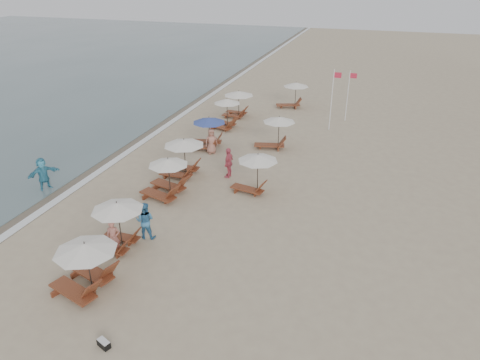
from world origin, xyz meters
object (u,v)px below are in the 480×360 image
(lounger_station_6, at_px, (237,102))
(flag_pole_near, at_px, (332,97))
(lounger_station_3, at_px, (181,157))
(inland_station_2, at_px, (292,93))
(inland_station_1, at_px, (275,130))
(lounger_station_1, at_px, (116,223))
(beachgoer_far_b, at_px, (211,141))
(lounger_station_0, at_px, (83,266))
(duffel_bag, at_px, (104,344))
(lounger_station_4, at_px, (206,133))
(lounger_station_5, at_px, (224,114))
(beachgoer_far_a, at_px, (229,163))
(beachgoer_mid_a, at_px, (145,221))
(inland_station_0, at_px, (254,169))
(lounger_station_2, at_px, (165,179))
(waterline_walker, at_px, (43,174))
(beachgoer_near, at_px, (113,238))

(lounger_station_6, distance_m, flag_pole_near, 8.04)
(lounger_station_3, bearing_deg, inland_station_2, 78.32)
(inland_station_1, bearing_deg, lounger_station_1, -104.81)
(inland_station_2, xyz_separation_m, beachgoer_far_b, (-2.90, -12.26, -0.44))
(lounger_station_0, distance_m, duffel_bag, 3.47)
(lounger_station_0, height_order, duffel_bag, lounger_station_0)
(lounger_station_4, height_order, inland_station_2, inland_station_2)
(lounger_station_5, height_order, beachgoer_far_a, lounger_station_5)
(lounger_station_5, bearing_deg, beachgoer_mid_a, -83.44)
(beachgoer_mid_a, bearing_deg, duffel_bag, 95.87)
(lounger_station_4, distance_m, beachgoer_far_a, 4.99)
(lounger_station_6, distance_m, beachgoer_far_a, 11.77)
(lounger_station_5, relative_size, inland_station_0, 0.93)
(lounger_station_6, xyz_separation_m, flag_pole_near, (7.87, -0.92, 1.32))
(lounger_station_2, relative_size, beachgoer_far_b, 1.59)
(lounger_station_5, bearing_deg, waterline_walker, -115.07)
(inland_station_1, xyz_separation_m, beachgoer_far_a, (-1.44, -5.37, -0.38))
(lounger_station_2, relative_size, beachgoer_mid_a, 1.51)
(lounger_station_6, relative_size, beachgoer_far_a, 1.38)
(duffel_bag, bearing_deg, beachgoer_far_a, 91.74)
(inland_station_2, bearing_deg, lounger_station_3, -101.68)
(beachgoer_far_a, bearing_deg, lounger_station_2, -34.83)
(lounger_station_2, distance_m, lounger_station_6, 14.62)
(inland_station_2, xyz_separation_m, beachgoer_mid_a, (-2.02, -22.79, -0.40))
(duffel_bag, bearing_deg, lounger_station_1, 117.14)
(lounger_station_6, distance_m, inland_station_1, 7.58)
(beachgoer_near, xyz_separation_m, beachgoer_mid_a, (0.69, 1.55, 0.10))
(waterline_walker, bearing_deg, beachgoer_far_a, -33.40)
(inland_station_1, bearing_deg, waterline_walker, -136.90)
(lounger_station_3, bearing_deg, beachgoer_far_b, 83.66)
(beachgoer_near, xyz_separation_m, waterline_walker, (-7.22, 4.20, 0.14))
(lounger_station_3, bearing_deg, lounger_station_4, 93.54)
(inland_station_0, xyz_separation_m, beachgoer_far_a, (-1.96, 1.43, -0.48))
(beachgoer_mid_a, distance_m, beachgoer_far_a, 7.54)
(inland_station_0, bearing_deg, lounger_station_4, 132.96)
(lounger_station_5, relative_size, beachgoer_far_a, 1.33)
(lounger_station_4, xyz_separation_m, waterline_walker, (-6.33, -8.70, -0.14))
(lounger_station_1, bearing_deg, inland_station_2, 83.36)
(lounger_station_1, distance_m, duffel_bag, 5.93)
(lounger_station_0, xyz_separation_m, lounger_station_6, (-1.33, 22.64, 0.20))
(lounger_station_4, xyz_separation_m, beachgoer_far_a, (3.05, -3.95, -0.16))
(lounger_station_3, relative_size, beachgoer_mid_a, 1.46)
(lounger_station_6, xyz_separation_m, inland_station_0, (5.24, -12.73, 0.16))
(lounger_station_3, relative_size, lounger_station_6, 1.03)
(lounger_station_0, xyz_separation_m, lounger_station_3, (-0.81, 10.70, 0.15))
(beachgoer_mid_a, relative_size, beachgoer_far_b, 1.05)
(inland_station_2, bearing_deg, inland_station_0, -85.21)
(inland_station_0, height_order, inland_station_2, same)
(beachgoer_far_b, bearing_deg, lounger_station_0, -124.14)
(inland_station_2, relative_size, waterline_walker, 1.50)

